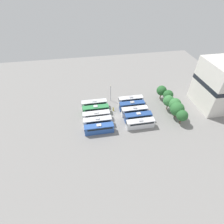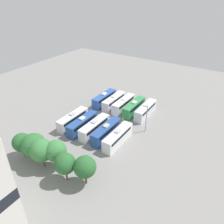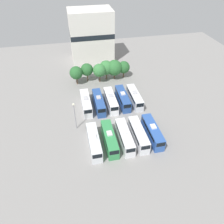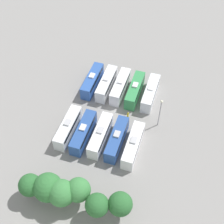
{
  "view_description": "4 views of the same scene",
  "coord_description": "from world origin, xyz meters",
  "px_view_note": "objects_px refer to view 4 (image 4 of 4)",
  "views": [
    {
      "loc": [
        50.44,
        -10.48,
        45.97
      ],
      "look_at": [
        0.26,
        -1.71,
        2.84
      ],
      "focal_mm": 28.0,
      "sensor_mm": 36.0,
      "label": 1
    },
    {
      "loc": [
        -29.09,
        44.05,
        33.24
      ],
      "look_at": [
        -0.93,
        0.45,
        3.18
      ],
      "focal_mm": 35.0,
      "sensor_mm": 36.0,
      "label": 2
    },
    {
      "loc": [
        -10.6,
        -43.15,
        38.65
      ],
      "look_at": [
        -1.22,
        0.5,
        3.07
      ],
      "focal_mm": 35.0,
      "sensor_mm": 36.0,
      "label": 3
    },
    {
      "loc": [
        -14.14,
        43.44,
        54.66
      ],
      "look_at": [
        -0.85,
        1.74,
        3.2
      ],
      "focal_mm": 50.0,
      "sensor_mm": 36.0,
      "label": 4
    }
  ],
  "objects_px": {
    "bus_1": "(135,90)",
    "bus_7": "(100,135)",
    "bus_5": "(133,145)",
    "bus_2": "(120,86)",
    "tree_2": "(78,190)",
    "tree_5": "(30,185)",
    "bus_3": "(106,83)",
    "tree_4": "(48,187)",
    "tree_1": "(97,205)",
    "bus_8": "(83,132)",
    "light_pole": "(160,109)",
    "bus_6": "(117,139)",
    "worker_person": "(128,115)",
    "tree_3": "(62,193)",
    "tree_0": "(120,204)",
    "bus_4": "(92,81)",
    "bus_0": "(150,93)",
    "bus_9": "(68,127)"
  },
  "relations": [
    {
      "from": "bus_1",
      "to": "bus_2",
      "type": "distance_m",
      "value": 3.67
    },
    {
      "from": "bus_8",
      "to": "worker_person",
      "type": "bearing_deg",
      "value": -132.05
    },
    {
      "from": "worker_person",
      "to": "bus_4",
      "type": "bearing_deg",
      "value": -32.46
    },
    {
      "from": "bus_7",
      "to": "tree_4",
      "type": "height_order",
      "value": "tree_4"
    },
    {
      "from": "bus_4",
      "to": "bus_6",
      "type": "relative_size",
      "value": 1.0
    },
    {
      "from": "tree_2",
      "to": "bus_8",
      "type": "bearing_deg",
      "value": -71.64
    },
    {
      "from": "tree_0",
      "to": "bus_7",
      "type": "bearing_deg",
      "value": -58.99
    },
    {
      "from": "light_pole",
      "to": "bus_3",
      "type": "bearing_deg",
      "value": -26.78
    },
    {
      "from": "tree_3",
      "to": "bus_5",
      "type": "bearing_deg",
      "value": -120.31
    },
    {
      "from": "bus_7",
      "to": "bus_8",
      "type": "xyz_separation_m",
      "value": [
        3.67,
        0.39,
        0.0
      ]
    },
    {
      "from": "bus_8",
      "to": "tree_4",
      "type": "relative_size",
      "value": 1.51
    },
    {
      "from": "tree_4",
      "to": "tree_5",
      "type": "xyz_separation_m",
      "value": [
        3.39,
        0.42,
        -0.37
      ]
    },
    {
      "from": "bus_9",
      "to": "bus_3",
      "type": "bearing_deg",
      "value": -103.38
    },
    {
      "from": "tree_0",
      "to": "tree_3",
      "type": "relative_size",
      "value": 0.94
    },
    {
      "from": "bus_6",
      "to": "tree_4",
      "type": "distance_m",
      "value": 17.46
    },
    {
      "from": "bus_3",
      "to": "tree_4",
      "type": "bearing_deg",
      "value": 88.42
    },
    {
      "from": "tree_1",
      "to": "bus_7",
      "type": "bearing_deg",
      "value": -72.68
    },
    {
      "from": "bus_9",
      "to": "tree_5",
      "type": "height_order",
      "value": "tree_5"
    },
    {
      "from": "tree_1",
      "to": "bus_8",
      "type": "bearing_deg",
      "value": -60.74
    },
    {
      "from": "bus_4",
      "to": "tree_0",
      "type": "xyz_separation_m",
      "value": [
        -15.83,
        29.19,
        2.37
      ]
    },
    {
      "from": "bus_6",
      "to": "tree_0",
      "type": "relative_size",
      "value": 1.62
    },
    {
      "from": "tree_0",
      "to": "tree_4",
      "type": "relative_size",
      "value": 0.93
    },
    {
      "from": "bus_2",
      "to": "tree_3",
      "type": "bearing_deg",
      "value": 87.22
    },
    {
      "from": "bus_8",
      "to": "tree_5",
      "type": "distance_m",
      "value": 15.92
    },
    {
      "from": "bus_4",
      "to": "tree_0",
      "type": "height_order",
      "value": "tree_0"
    },
    {
      "from": "bus_7",
      "to": "bus_3",
      "type": "bearing_deg",
      "value": -76.41
    },
    {
      "from": "tree_0",
      "to": "tree_1",
      "type": "relative_size",
      "value": 1.0
    },
    {
      "from": "light_pole",
      "to": "tree_2",
      "type": "relative_size",
      "value": 1.21
    },
    {
      "from": "bus_3",
      "to": "bus_6",
      "type": "relative_size",
      "value": 1.0
    },
    {
      "from": "bus_4",
      "to": "bus_2",
      "type": "bearing_deg",
      "value": -178.11
    },
    {
      "from": "bus_0",
      "to": "tree_4",
      "type": "height_order",
      "value": "tree_4"
    },
    {
      "from": "bus_1",
      "to": "bus_8",
      "type": "height_order",
      "value": "same"
    },
    {
      "from": "bus_6",
      "to": "tree_4",
      "type": "height_order",
      "value": "tree_4"
    },
    {
      "from": "tree_1",
      "to": "tree_4",
      "type": "distance_m",
      "value": 9.37
    },
    {
      "from": "bus_4",
      "to": "bus_8",
      "type": "distance_m",
      "value": 15.71
    },
    {
      "from": "bus_7",
      "to": "light_pole",
      "type": "xyz_separation_m",
      "value": [
        -10.73,
        -7.79,
        3.57
      ]
    },
    {
      "from": "bus_3",
      "to": "worker_person",
      "type": "xyz_separation_m",
      "value": [
        -7.43,
        7.15,
        -0.97
      ]
    },
    {
      "from": "tree_2",
      "to": "tree_5",
      "type": "xyz_separation_m",
      "value": [
        8.73,
        1.53,
        -0.55
      ]
    },
    {
      "from": "bus_1",
      "to": "bus_7",
      "type": "relative_size",
      "value": 1.0
    },
    {
      "from": "bus_3",
      "to": "light_pole",
      "type": "bearing_deg",
      "value": 153.22
    },
    {
      "from": "bus_1",
      "to": "bus_4",
      "type": "bearing_deg",
      "value": 0.46
    },
    {
      "from": "bus_1",
      "to": "tree_2",
      "type": "bearing_deg",
      "value": 84.91
    },
    {
      "from": "bus_5",
      "to": "bus_2",
      "type": "bearing_deg",
      "value": -64.43
    },
    {
      "from": "bus_8",
      "to": "tree_5",
      "type": "height_order",
      "value": "tree_5"
    },
    {
      "from": "tree_4",
      "to": "worker_person",
      "type": "bearing_deg",
      "value": -109.69
    },
    {
      "from": "bus_0",
      "to": "bus_2",
      "type": "distance_m",
      "value": 7.39
    },
    {
      "from": "bus_4",
      "to": "tree_4",
      "type": "distance_m",
      "value": 30.33
    },
    {
      "from": "bus_1",
      "to": "light_pole",
      "type": "xyz_separation_m",
      "value": [
        -7.26,
        7.2,
        3.57
      ]
    },
    {
      "from": "worker_person",
      "to": "bus_6",
      "type": "bearing_deg",
      "value": 88.3
    },
    {
      "from": "bus_3",
      "to": "tree_1",
      "type": "xyz_separation_m",
      "value": [
        -8.53,
        30.72,
        2.42
      ]
    }
  ]
}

